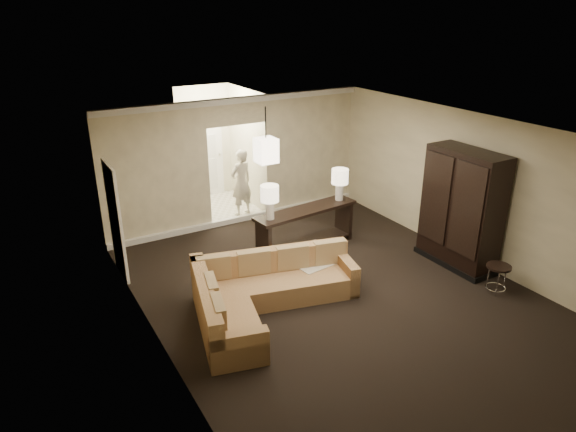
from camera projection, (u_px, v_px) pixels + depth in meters
ground at (344, 300)px, 8.58m from camera, size 8.00×8.00×0.00m
wall_back at (239, 161)px, 11.24m from camera, size 6.00×0.04×2.80m
wall_left at (161, 269)px, 6.65m from camera, size 0.04×8.00×2.80m
wall_right at (479, 191)px, 9.45m from camera, size 0.04×8.00×2.80m
ceiling at (352, 136)px, 7.51m from camera, size 6.00×8.00×0.02m
crown_molding at (237, 100)px, 10.69m from camera, size 6.00×0.10×0.12m
baseboard at (242, 218)px, 11.71m from camera, size 6.00×0.10×0.12m
side_door at (115, 221)px, 9.03m from camera, size 0.05×0.90×2.10m
foyer at (215, 152)px, 12.35m from camera, size 1.44×2.02×2.80m
sectional_sofa at (261, 293)px, 8.17m from camera, size 3.11×2.28×0.81m
coffee_table at (312, 265)px, 9.30m from camera, size 1.10×1.10×0.41m
console_table at (306, 225)px, 10.21m from camera, size 2.27×0.73×0.86m
armoire at (461, 211)px, 9.42m from camera, size 0.66×1.54×2.22m
drink_table at (498, 273)px, 8.69m from camera, size 0.41×0.41×0.51m
table_lamp_left at (270, 197)px, 9.44m from camera, size 0.34×0.34×0.66m
table_lamp_right at (340, 180)px, 10.38m from camera, size 0.34×0.34×0.66m
pendant_light at (266, 150)px, 9.99m from camera, size 0.38×0.38×1.09m
person at (241, 179)px, 11.77m from camera, size 0.71×0.56×1.74m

